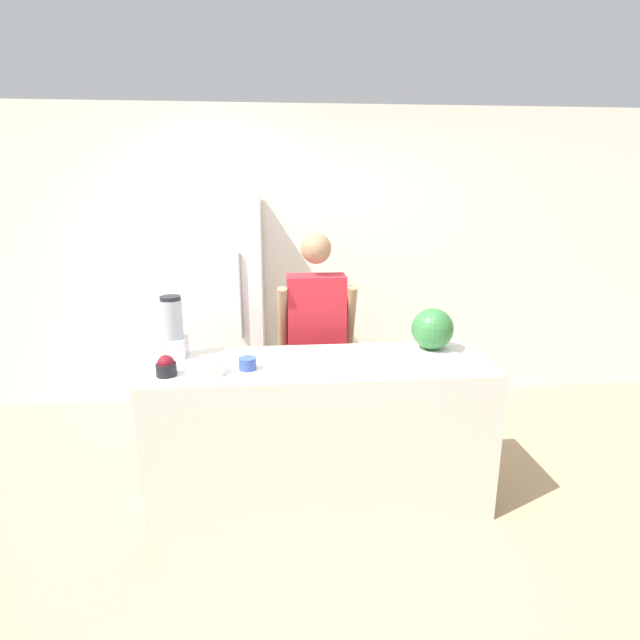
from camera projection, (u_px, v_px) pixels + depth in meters
name	position (u px, v px, depth m)	size (l,w,h in m)	color
ground_plane	(326.00, 531.00, 2.91)	(14.00, 14.00, 0.00)	tan
wall_back	(303.00, 259.00, 4.48)	(8.00, 0.06, 2.60)	white
counter_island	(320.00, 432.00, 3.10)	(2.04, 0.66, 0.93)	beige
refrigerator	(215.00, 310.00, 4.15)	(0.80, 0.68, 1.88)	white
person	(316.00, 344.00, 3.62)	(0.55, 0.26, 1.63)	#333338
cutting_board	(428.00, 351.00, 3.16)	(0.33, 0.27, 0.01)	white
watermelon	(432.00, 329.00, 3.14)	(0.26, 0.26, 0.26)	#2D6B33
bowl_cherries	(166.00, 367.00, 2.75)	(0.11, 0.11, 0.12)	black
bowl_cream	(210.00, 367.00, 2.78)	(0.17, 0.17, 0.10)	white
bowl_small_blue	(247.00, 364.00, 2.85)	(0.10, 0.10, 0.07)	#334C9E
blender	(173.00, 329.00, 3.02)	(0.15, 0.15, 0.38)	#B7B7BC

